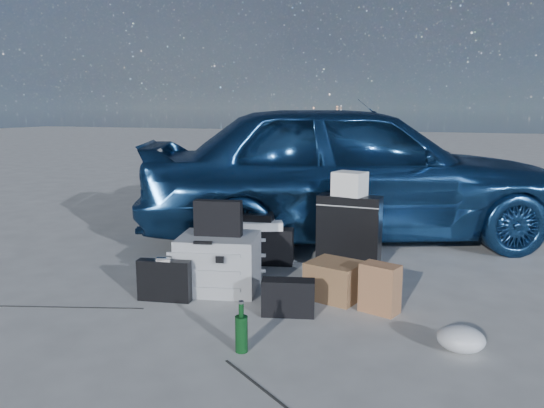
# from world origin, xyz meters

# --- Properties ---
(ground) EXTENTS (60.00, 60.00, 0.00)m
(ground) POSITION_xyz_m (0.00, 0.00, 0.00)
(ground) COLOR #B2B2AD
(ground) RESTS_ON ground
(car) EXTENTS (4.80, 3.48, 1.52)m
(car) POSITION_xyz_m (0.27, 2.33, 0.76)
(car) COLOR navy
(car) RESTS_ON ground
(pelican_case) EXTENTS (0.70, 0.62, 0.44)m
(pelican_case) POSITION_xyz_m (-0.33, 0.34, 0.22)
(pelican_case) COLOR gray
(pelican_case) RESTS_ON ground
(laptop_bag) EXTENTS (0.38, 0.17, 0.28)m
(laptop_bag) POSITION_xyz_m (-0.33, 0.35, 0.58)
(laptop_bag) COLOR black
(laptop_bag) RESTS_ON pelican_case
(briefcase) EXTENTS (0.41, 0.16, 0.31)m
(briefcase) POSITION_xyz_m (-0.60, -0.03, 0.16)
(briefcase) COLOR black
(briefcase) RESTS_ON ground
(suitcase_left) EXTENTS (0.49, 0.33, 0.60)m
(suitcase_left) POSITION_xyz_m (-0.56, 0.80, 0.30)
(suitcase_left) COLOR black
(suitcase_left) RESTS_ON ground
(suitcase_right) EXTENTS (0.56, 0.21, 0.67)m
(suitcase_right) POSITION_xyz_m (0.51, 1.25, 0.33)
(suitcase_right) COLOR black
(suitcase_right) RESTS_ON ground
(white_carton) EXTENTS (0.31, 0.27, 0.21)m
(white_carton) POSITION_xyz_m (0.50, 1.25, 0.77)
(white_carton) COLOR white
(white_carton) RESTS_ON suitcase_right
(duffel_bag) EXTENTS (0.72, 0.45, 0.33)m
(duffel_bag) POSITION_xyz_m (-0.34, 1.16, 0.17)
(duffel_bag) COLOR black
(duffel_bag) RESTS_ON ground
(flat_box_white) EXTENTS (0.52, 0.47, 0.07)m
(flat_box_white) POSITION_xyz_m (-0.32, 1.14, 0.37)
(flat_box_white) COLOR white
(flat_box_white) RESTS_ON duffel_bag
(flat_box_black) EXTENTS (0.33, 0.26, 0.06)m
(flat_box_black) POSITION_xyz_m (-0.33, 1.14, 0.44)
(flat_box_black) COLOR black
(flat_box_black) RESTS_ON flat_box_white
(kraft_bag) EXTENTS (0.30, 0.23, 0.35)m
(kraft_bag) POSITION_xyz_m (0.94, 0.31, 0.17)
(kraft_bag) COLOR #AB724A
(kraft_bag) RESTS_ON ground
(cardboard_box) EXTENTS (0.45, 0.42, 0.28)m
(cardboard_box) POSITION_xyz_m (0.58, 0.47, 0.14)
(cardboard_box) COLOR brown
(cardboard_box) RESTS_ON ground
(plastic_bag) EXTENTS (0.29, 0.25, 0.16)m
(plastic_bag) POSITION_xyz_m (1.49, -0.14, 0.08)
(plastic_bag) COLOR silver
(plastic_bag) RESTS_ON ground
(messenger_bag) EXTENTS (0.39, 0.23, 0.26)m
(messenger_bag) POSITION_xyz_m (0.35, 0.03, 0.13)
(messenger_bag) COLOR black
(messenger_bag) RESTS_ON ground
(green_bottle) EXTENTS (0.09, 0.09, 0.30)m
(green_bottle) POSITION_xyz_m (0.28, -0.60, 0.15)
(green_bottle) COLOR #0B3413
(green_bottle) RESTS_ON ground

